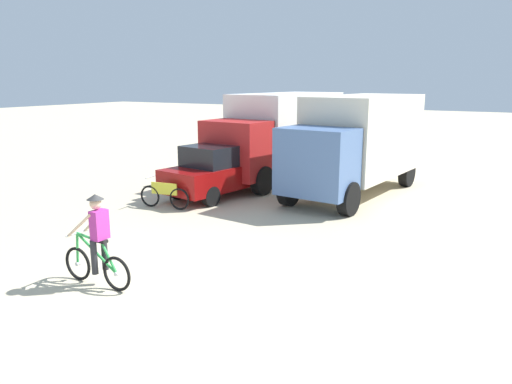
% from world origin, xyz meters
% --- Properties ---
extents(ground_plane, '(120.00, 120.00, 0.00)m').
position_xyz_m(ground_plane, '(0.00, 0.00, 0.00)').
color(ground_plane, beige).
extents(box_truck_white_box, '(2.94, 6.93, 3.35)m').
position_xyz_m(box_truck_white_box, '(-3.23, 10.26, 1.87)').
color(box_truck_white_box, white).
rests_on(box_truck_white_box, ground).
extents(box_truck_cream_rv, '(3.05, 6.96, 3.35)m').
position_xyz_m(box_truck_cream_rv, '(0.28, 9.19, 1.87)').
color(box_truck_cream_rv, beige).
rests_on(box_truck_cream_rv, ground).
extents(sedan_parked, '(2.42, 4.43, 1.76)m').
position_xyz_m(sedan_parked, '(-3.66, 6.65, 0.88)').
color(sedan_parked, maroon).
rests_on(sedan_parked, ground).
extents(cyclist_orange_shirt, '(1.73, 0.52, 1.82)m').
position_xyz_m(cyclist_orange_shirt, '(-1.46, -0.86, 0.85)').
color(cyclist_orange_shirt, black).
rests_on(cyclist_orange_shirt, ground).
extents(bicycle_spare, '(1.72, 0.50, 0.97)m').
position_xyz_m(bicycle_spare, '(-4.20, 4.37, 0.40)').
color(bicycle_spare, black).
rests_on(bicycle_spare, ground).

